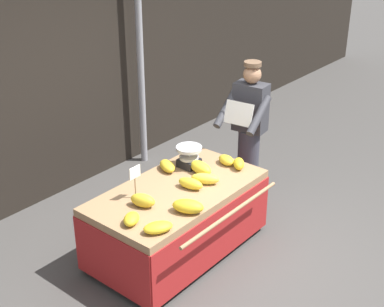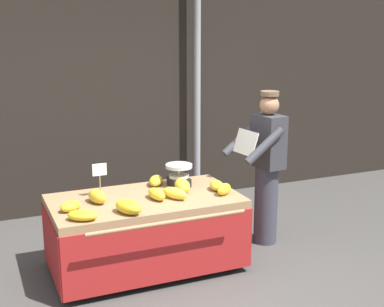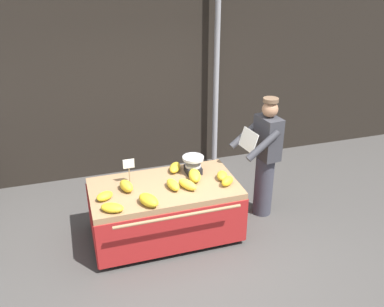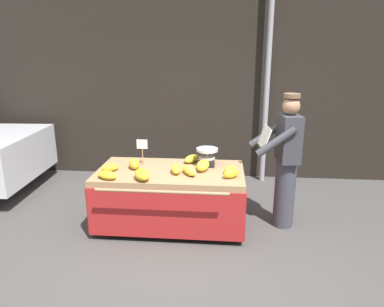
% 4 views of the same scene
% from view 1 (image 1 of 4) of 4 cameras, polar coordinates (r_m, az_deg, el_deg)
% --- Properties ---
extents(ground_plane, '(60.00, 60.00, 0.00)m').
position_cam_1_polar(ground_plane, '(5.73, 4.36, -11.25)').
color(ground_plane, '#423F3D').
extents(back_wall, '(16.00, 0.24, 3.53)m').
position_cam_1_polar(back_wall, '(6.69, -14.34, 10.40)').
color(back_wall, black).
rests_on(back_wall, ground).
extents(street_pole, '(0.09, 0.09, 3.37)m').
position_cam_1_polar(street_pole, '(7.20, -5.49, 11.46)').
color(street_pole, gray).
rests_on(street_pole, ground).
extents(banana_cart, '(1.86, 1.20, 0.75)m').
position_cam_1_polar(banana_cart, '(5.58, -1.53, -5.50)').
color(banana_cart, '#93704C').
rests_on(banana_cart, ground).
extents(weighing_scale, '(0.28, 0.28, 0.23)m').
position_cam_1_polar(weighing_scale, '(5.85, -0.32, -0.33)').
color(weighing_scale, black).
rests_on(weighing_scale, banana_cart).
extents(price_sign, '(0.14, 0.01, 0.34)m').
position_cam_1_polar(price_sign, '(5.22, -5.97, -2.28)').
color(price_sign, '#997A51').
rests_on(price_sign, banana_cart).
extents(banana_bunch_0, '(0.20, 0.28, 0.13)m').
position_cam_1_polar(banana_bunch_0, '(5.17, -5.16, -4.89)').
color(banana_bunch_0, gold).
rests_on(banana_bunch_0, banana_cart).
extents(banana_bunch_1, '(0.24, 0.31, 0.11)m').
position_cam_1_polar(banana_bunch_1, '(5.54, 1.38, -2.64)').
color(banana_bunch_1, yellow).
rests_on(banana_bunch_1, banana_cart).
extents(banana_bunch_2, '(0.20, 0.32, 0.13)m').
position_cam_1_polar(banana_bunch_2, '(5.74, 0.89, -1.48)').
color(banana_bunch_2, yellow).
rests_on(banana_bunch_2, banana_cart).
extents(banana_bunch_3, '(0.24, 0.30, 0.10)m').
position_cam_1_polar(banana_bunch_3, '(5.81, -2.59, -1.31)').
color(banana_bunch_3, gold).
rests_on(banana_bunch_3, banana_cart).
extents(banana_bunch_4, '(0.25, 0.22, 0.09)m').
position_cam_1_polar(banana_bunch_4, '(4.93, -6.34, -6.80)').
color(banana_bunch_4, gold).
rests_on(banana_bunch_4, banana_cart).
extents(banana_bunch_5, '(0.16, 0.28, 0.11)m').
position_cam_1_polar(banana_bunch_5, '(5.45, -0.16, -3.15)').
color(banana_bunch_5, yellow).
rests_on(banana_bunch_5, banana_cart).
extents(banana_bunch_6, '(0.20, 0.25, 0.10)m').
position_cam_1_polar(banana_bunch_6, '(5.95, 3.61, -0.69)').
color(banana_bunch_6, gold).
rests_on(banana_bunch_6, banana_cart).
extents(banana_bunch_7, '(0.23, 0.22, 0.11)m').
position_cam_1_polar(banana_bunch_7, '(5.86, 4.91, -1.06)').
color(banana_bunch_7, gold).
rests_on(banana_bunch_7, banana_cart).
extents(banana_bunch_8, '(0.31, 0.26, 0.09)m').
position_cam_1_polar(banana_bunch_8, '(4.80, -3.57, -7.70)').
color(banana_bunch_8, gold).
rests_on(banana_bunch_8, banana_cart).
extents(banana_bunch_9, '(0.28, 0.34, 0.13)m').
position_cam_1_polar(banana_bunch_9, '(5.06, -0.42, -5.53)').
color(banana_bunch_9, gold).
rests_on(banana_bunch_9, banana_cart).
extents(vendor_person, '(0.62, 0.57, 1.71)m').
position_cam_1_polar(vendor_person, '(6.52, 5.95, 2.37)').
color(vendor_person, '#383842').
rests_on(vendor_person, ground).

